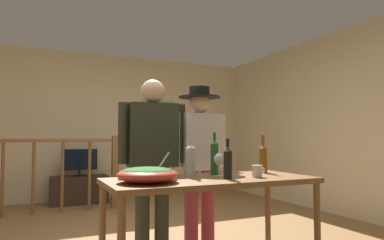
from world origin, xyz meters
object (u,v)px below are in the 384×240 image
Objects in this scene: serving_table at (211,188)px; mug_white at (257,171)px; person_standing_right at (199,153)px; framed_picture at (157,115)px; salad_bowl at (148,174)px; wine_bottle_clear at (191,159)px; flat_screen_tv at (80,160)px; wine_bottle_green at (215,157)px; wine_bottle_dark at (228,162)px; person_standing_left at (153,150)px; wine_bottle_amber at (263,158)px; stair_railing at (50,167)px; wine_glass at (219,160)px; tv_console at (79,190)px.

serving_table is 0.38m from mug_white.
person_standing_right is at bearing 71.03° from serving_table.
salad_bowl is at bearing -109.67° from framed_picture.
flat_screen_tv is at bearing 97.06° from wine_bottle_clear.
salad_bowl is 1.19× the size of wine_bottle_green.
person_standing_left is (-0.32, 0.79, 0.07)m from wine_bottle_dark.
wine_bottle_amber is at bearing -94.55° from framed_picture.
salad_bowl is (0.48, -3.08, 0.16)m from stair_railing.
wine_glass is 0.72m from person_standing_left.
person_standing_left is at bearing 104.07° from wine_bottle_clear.
wine_bottle_dark reaches higher than wine_glass.
wine_bottle_green is at bearing 10.80° from wine_bottle_clear.
tv_console is at bearing 90.00° from flat_screen_tv.
person_standing_right is (0.13, 0.63, 0.03)m from wine_glass.
mug_white reaches higher than serving_table.
flat_screen_tv is 3.48m from wine_bottle_green.
person_standing_left is (-0.34, 0.63, 0.06)m from wine_glass.
wine_bottle_clear is 0.21× the size of person_standing_left.
flat_screen_tv is 3.81m from mug_white.
framed_picture reaches higher than wine_bottle_green.
wine_bottle_dark reaches higher than flat_screen_tv.
wine_bottle_amber is (1.14, -3.42, 0.18)m from flat_screen_tv.
tv_console is 1.65× the size of flat_screen_tv.
salad_bowl is 0.26× the size of person_standing_left.
wine_bottle_green is 1.06× the size of wine_bottle_amber.
stair_railing is (-1.91, -0.91, -0.84)m from framed_picture.
mug_white is (0.45, -0.26, -0.09)m from wine_bottle_clear.
person_standing_right reaches higher than mug_white.
salad_bowl is 0.82m from person_standing_left.
tv_console is 3.57m from wine_bottle_green.
flat_screen_tv is 3.48m from wine_bottle_clear.
person_standing_left reaches higher than tv_console.
stair_railing is at bearing 98.91° from salad_bowl.
wine_bottle_dark is 0.85× the size of wine_bottle_green.
wine_bottle_green reaches higher than mug_white.
wine_bottle_amber is 0.20× the size of person_standing_left.
person_standing_left reaches higher than wine_bottle_amber.
mug_white is at bearing -1.34° from wine_bottle_dark.
wine_bottle_green is 0.22× the size of person_standing_right.
wine_bottle_green reaches higher than salad_bowl.
wine_bottle_dark is 0.19× the size of person_standing_right.
person_standing_left reaches higher than flat_screen_tv.
stair_railing is 1.75× the size of serving_table.
person_standing_right is at bearing 45.13° from salad_bowl.
wine_glass is 0.52m from wine_bottle_amber.
person_standing_left is at bearing 112.30° from wine_bottle_dark.
wine_glass is 0.14m from wine_bottle_green.
stair_railing is 2.46m from person_standing_left.
person_standing_left is (-0.24, 0.69, 0.26)m from serving_table.
mug_white is 1.00m from person_standing_left.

